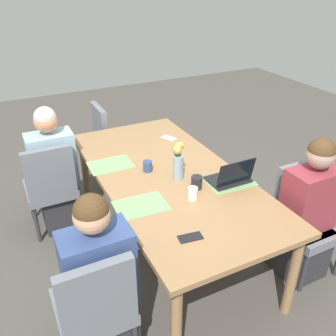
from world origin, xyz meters
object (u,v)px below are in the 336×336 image
object	(u,v)px
coffee_mug_near_right	(197,182)
coffee_mug_centre_left	(148,166)
dining_table	(168,181)
chair_head_right_right_near	(111,139)
chair_far_left_near	(51,184)
phone_silver	(169,138)
phone_black	(190,237)
person_far_left_near	(55,176)
laptop_near_left_mid	(230,177)
person_near_left_mid	(306,218)
chair_far_left_far	(95,305)
person_far_left_far	(101,289)
chair_near_left_mid	(304,214)
coffee_mug_near_left	(193,194)
flower_vase	(178,160)

from	to	relation	value
coffee_mug_near_right	coffee_mug_centre_left	distance (m)	0.46
dining_table	chair_head_right_right_near	size ratio (longest dim) A/B	2.45
chair_far_left_near	phone_silver	bearing A→B (deg)	-93.87
phone_black	person_far_left_near	bearing A→B (deg)	-62.25
dining_table	phone_silver	size ratio (longest dim) A/B	14.67
laptop_near_left_mid	person_near_left_mid	bearing A→B (deg)	-131.49
chair_far_left_far	person_far_left_far	bearing A→B (deg)	-38.76
chair_far_left_near	person_near_left_mid	xyz separation A→B (m)	(-1.42, -1.66, 0.03)
person_far_left_near	chair_head_right_right_near	distance (m)	0.98
person_far_left_near	chair_near_left_mid	world-z (taller)	person_far_left_near
chair_far_left_near	chair_head_right_right_near	xyz separation A→B (m)	(0.71, -0.80, 0.00)
chair_far_left_far	chair_head_right_right_near	xyz separation A→B (m)	(2.19, -0.82, 0.00)
person_far_left_near	chair_head_right_right_near	size ratio (longest dim) A/B	1.33
person_far_left_near	person_far_left_far	distance (m)	1.48
person_far_left_near	laptop_near_left_mid	distance (m)	1.61
person_far_left_far	laptop_near_left_mid	xyz separation A→B (m)	(0.38, -1.17, 0.27)
person_far_left_near	coffee_mug_near_left	xyz separation A→B (m)	(-1.17, -0.77, 0.27)
chair_near_left_mid	person_far_left_far	distance (m)	1.68
chair_far_left_near	coffee_mug_near_right	xyz separation A→B (m)	(-0.98, -0.93, 0.30)
coffee_mug_near_right	laptop_near_left_mid	bearing A→B (deg)	-99.43
flower_vase	coffee_mug_near_right	distance (m)	0.23
chair_near_left_mid	person_far_left_far	bearing A→B (deg)	91.90
chair_near_left_mid	coffee_mug_centre_left	size ratio (longest dim) A/B	10.23
laptop_near_left_mid	phone_silver	size ratio (longest dim) A/B	2.13
chair_far_left_near	chair_head_right_right_near	size ratio (longest dim) A/B	1.00
coffee_mug_near_left	phone_black	bearing A→B (deg)	148.51
dining_table	chair_far_left_near	xyz separation A→B (m)	(0.69, 0.84, -0.18)
person_far_left_near	coffee_mug_near_right	xyz separation A→B (m)	(-1.06, -0.87, 0.27)
person_near_left_mid	flower_vase	distance (m)	1.08
person_near_left_mid	chair_head_right_right_near	distance (m)	2.30
chair_near_left_mid	chair_far_left_far	size ratio (longest dim) A/B	1.00
chair_near_left_mid	chair_head_right_right_near	size ratio (longest dim) A/B	1.00
chair_far_left_far	chair_head_right_right_near	size ratio (longest dim) A/B	1.00
person_near_left_mid	chair_far_left_near	bearing A→B (deg)	49.35
phone_silver	person_far_left_near	bearing A→B (deg)	55.63
chair_far_left_far	flower_vase	world-z (taller)	flower_vase
person_near_left_mid	coffee_mug_near_right	distance (m)	0.89
coffee_mug_centre_left	laptop_near_left_mid	bearing A→B (deg)	-131.85
chair_far_left_far	coffee_mug_centre_left	distance (m)	1.20
dining_table	phone_black	xyz separation A→B (m)	(-0.77, 0.23, 0.07)
chair_far_left_far	phone_black	bearing A→B (deg)	-88.47
flower_vase	person_far_left_near	bearing A→B (deg)	43.30
laptop_near_left_mid	coffee_mug_near_right	bearing A→B (deg)	80.57
person_near_left_mid	coffee_mug_centre_left	size ratio (longest dim) A/B	13.58
flower_vase	coffee_mug_centre_left	world-z (taller)	flower_vase
person_far_left_near	person_near_left_mid	size ratio (longest dim) A/B	1.00
chair_near_left_mid	laptop_near_left_mid	world-z (taller)	laptop_near_left_mid
chair_far_left_near	coffee_mug_centre_left	xyz separation A→B (m)	(-0.58, -0.71, 0.30)
chair_far_left_far	flower_vase	bearing A→B (deg)	-52.49
chair_near_left_mid	coffee_mug_centre_left	bearing A→B (deg)	52.65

